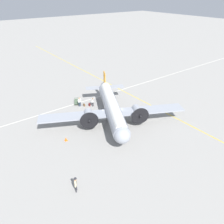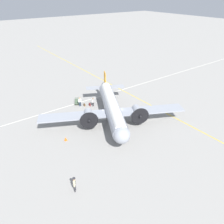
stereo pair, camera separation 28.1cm
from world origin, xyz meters
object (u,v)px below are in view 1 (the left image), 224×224
Objects in this scene: baggage_cart at (77,101)px; airliner_main at (112,108)px; crew_foreground at (76,183)px; ramp_agent at (93,101)px; passenger_boarding at (80,101)px; suitcase_near_door at (89,105)px; suitcase_upright_spare at (84,105)px; traffic_cone at (66,139)px.

airliner_main is at bearing 37.25° from baggage_cart.
crew_foreground is 1.14× the size of ramp_agent.
crew_foreground is at bearing -25.14° from airliner_main.
airliner_main is 12.06× the size of passenger_boarding.
suitcase_near_door is 1.12× the size of suitcase_upright_spare.
ramp_agent reaches higher than baggage_cart.
suitcase_near_door is 10.73m from traffic_cone.
passenger_boarding is at bearing 55.67° from suitcase_upright_spare.
suitcase_upright_spare is at bearing 153.19° from passenger_boarding.
airliner_main is 12.92× the size of ramp_agent.
crew_foreground is 3.65× the size of suitcase_upright_spare.
suitcase_near_door reaches higher than baggage_cart.
airliner_main is 11.33× the size of crew_foreground.
passenger_boarding reaches higher than ramp_agent.
suitcase_upright_spare is at bearing -44.44° from traffic_cone.
crew_foreground is 19.36m from suitcase_near_door.
crew_foreground is at bearing -0.12° from baggage_cart.
crew_foreground is at bearing 147.24° from suitcase_upright_spare.
airliner_main is at bearing 62.97° from ramp_agent.
suitcase_near_door is (15.72, -11.26, -0.90)m from crew_foreground.
passenger_boarding is at bearing -59.91° from ramp_agent.
traffic_cone is at bearing -61.75° from airliner_main.
passenger_boarding is at bearing 18.04° from baggage_cart.
baggage_cart is 11.75m from traffic_cone.
airliner_main is at bearing 166.60° from crew_foreground.
traffic_cone is at bearing 57.34° from passenger_boarding.
airliner_main is 6.48m from ramp_agent.
passenger_boarding is 1.07× the size of ramp_agent.
traffic_cone reaches higher than suitcase_upright_spare.
passenger_boarding is 1.92m from suitcase_near_door.
suitcase_near_door is at bearing -49.50° from traffic_cone.
baggage_cart reaches higher than suitcase_upright_spare.
airliner_main reaches higher than ramp_agent.
baggage_cart is at bearing -144.86° from airliner_main.
suitcase_near_door is (-0.97, -1.45, -0.81)m from passenger_boarding.
baggage_cart is at bearing -93.35° from passenger_boarding.
passenger_boarding is 3.05× the size of suitcase_near_door.
baggage_cart is at bearing 10.44° from suitcase_upright_spare.
baggage_cart is (2.90, 1.66, -0.73)m from ramp_agent.
suitcase_upright_spare is at bearing 39.35° from baggage_cart.
crew_foreground reaches higher than traffic_cone.
ramp_agent is at bearing -179.01° from crew_foreground.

